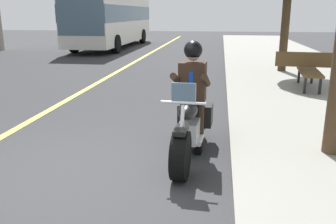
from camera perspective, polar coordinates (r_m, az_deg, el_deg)
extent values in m
plane|color=#333335|center=(5.12, -13.31, -9.71)|extent=(80.00, 80.00, 0.00)
cylinder|color=black|center=(4.76, 2.00, -6.90)|extent=(0.67, 0.24, 0.66)
cylinder|color=black|center=(6.21, 4.40, -1.56)|extent=(0.67, 0.24, 0.66)
cube|color=silver|center=(5.47, 3.41, -2.90)|extent=(0.58, 0.31, 0.32)
ellipsoid|color=black|center=(5.18, 3.16, 0.20)|extent=(0.58, 0.31, 0.24)
cube|color=black|center=(5.72, 3.97, 1.23)|extent=(0.72, 0.32, 0.12)
cube|color=black|center=(6.10, 6.42, -0.46)|extent=(0.41, 0.14, 0.36)
cube|color=black|center=(6.15, 2.33, -0.24)|extent=(0.41, 0.14, 0.36)
cylinder|color=silver|center=(4.68, 2.07, -3.75)|extent=(0.35, 0.07, 0.76)
cylinder|color=silver|center=(4.72, 2.44, 1.47)|extent=(0.07, 0.60, 0.04)
cube|color=black|center=(4.64, 2.04, -2.90)|extent=(0.37, 0.18, 0.06)
cylinder|color=silver|center=(5.79, 5.39, -3.58)|extent=(0.90, 0.13, 0.08)
cube|color=slate|center=(4.71, 2.50, 2.94)|extent=(0.06, 0.32, 0.28)
cylinder|color=black|center=(5.69, 4.97, -2.20)|extent=(0.14, 0.14, 0.84)
cube|color=black|center=(5.76, 4.82, -5.88)|extent=(0.27, 0.13, 0.10)
cylinder|color=black|center=(5.72, 2.58, -2.06)|extent=(0.14, 0.14, 0.84)
cube|color=black|center=(5.79, 2.45, -5.73)|extent=(0.27, 0.13, 0.10)
cube|color=black|center=(5.54, 3.90, 4.80)|extent=(0.34, 0.42, 0.60)
cube|color=navy|center=(5.39, 3.66, 4.07)|extent=(0.03, 0.07, 0.44)
cylinder|color=black|center=(5.33, 6.00, 4.98)|extent=(0.56, 0.13, 0.28)
cylinder|color=black|center=(5.39, 1.32, 5.17)|extent=(0.56, 0.13, 0.28)
sphere|color=tan|center=(5.48, 3.98, 9.22)|extent=(0.22, 0.22, 0.22)
sphere|color=black|center=(5.47, 3.99, 9.74)|extent=(0.28, 0.28, 0.28)
cube|color=white|center=(23.81, -8.70, 14.36)|extent=(11.00, 2.50, 2.85)
cube|color=slate|center=(23.80, -8.73, 15.14)|extent=(11.04, 2.52, 0.90)
cube|color=slate|center=(18.60, -13.72, 14.56)|extent=(0.06, 2.40, 1.90)
cylinder|color=black|center=(20.08, -8.19, 10.57)|extent=(1.00, 0.30, 1.00)
cylinder|color=black|center=(20.87, -14.64, 10.42)|extent=(1.00, 0.30, 1.00)
cylinder|color=black|center=(26.66, -4.05, 11.85)|extent=(1.00, 0.30, 1.00)
cylinder|color=black|center=(27.26, -9.10, 11.77)|extent=(1.00, 0.30, 1.00)
cube|color=brown|center=(10.51, 21.46, 5.93)|extent=(1.84, 0.67, 0.06)
cube|color=brown|center=(10.68, 21.48, 7.70)|extent=(0.23, 1.80, 0.40)
cube|color=black|center=(9.84, 22.90, 3.79)|extent=(0.06, 0.06, 0.42)
cube|color=black|center=(9.79, 20.82, 3.94)|extent=(0.06, 0.06, 0.42)
cube|color=black|center=(11.30, 21.79, 5.26)|extent=(0.06, 0.06, 0.42)
cube|color=black|center=(11.26, 19.97, 5.40)|extent=(0.06, 0.06, 0.42)
cylinder|color=#42301E|center=(13.37, 18.02, 12.75)|extent=(0.28, 0.28, 3.07)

